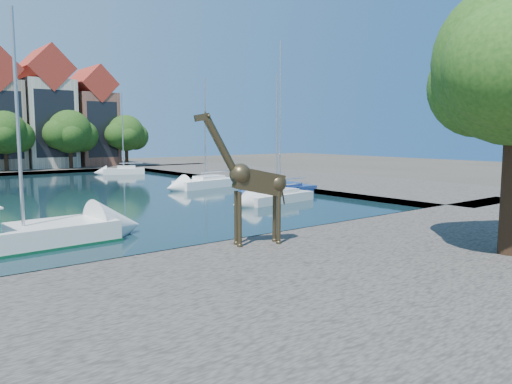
# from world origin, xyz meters

# --- Properties ---
(ground) EXTENTS (160.00, 160.00, 0.00)m
(ground) POSITION_xyz_m (0.00, 0.00, 0.00)
(ground) COLOR #38332B
(ground) RESTS_ON ground
(water_basin) EXTENTS (38.00, 50.00, 0.08)m
(water_basin) POSITION_xyz_m (0.00, 24.00, 0.04)
(water_basin) COLOR black
(water_basin) RESTS_ON ground
(near_quay) EXTENTS (50.00, 14.00, 0.50)m
(near_quay) POSITION_xyz_m (0.00, -7.00, 0.25)
(near_quay) COLOR #545049
(near_quay) RESTS_ON ground
(right_quay) EXTENTS (14.00, 52.00, 0.50)m
(right_quay) POSITION_xyz_m (25.00, 24.00, 0.25)
(right_quay) COLOR #545049
(right_quay) RESTS_ON ground
(townhouse_east_mid) EXTENTS (6.43, 9.18, 16.65)m
(townhouse_east_mid) POSITION_xyz_m (8.50, 55.99, 8.10)
(townhouse_east_mid) COLOR beige
(townhouse_east_mid) RESTS_ON far_quay
(townhouse_east_end) EXTENTS (5.44, 9.18, 14.43)m
(townhouse_east_end) POSITION_xyz_m (15.00, 55.99, 7.11)
(townhouse_east_end) COLOR brown
(townhouse_east_end) RESTS_ON far_quay
(far_tree_mid_east) EXTENTS (7.02, 5.40, 7.52)m
(far_tree_mid_east) POSITION_xyz_m (2.10, 50.49, 5.13)
(far_tree_mid_east) COLOR #332114
(far_tree_mid_east) RESTS_ON far_quay
(far_tree_east) EXTENTS (7.54, 5.80, 7.84)m
(far_tree_east) POSITION_xyz_m (10.11, 50.49, 5.24)
(far_tree_east) COLOR #332114
(far_tree_east) RESTS_ON far_quay
(far_tree_far_east) EXTENTS (6.76, 5.20, 7.36)m
(far_tree_far_east) POSITION_xyz_m (18.09, 50.49, 5.08)
(far_tree_far_east) COLOR #332114
(far_tree_far_east) RESTS_ON far_quay
(giraffe_statue) EXTENTS (3.79, 1.62, 5.55)m
(giraffe_statue) POSITION_xyz_m (0.59, -1.40, 3.23)
(giraffe_statue) COLOR #3A2F1D
(giraffe_statue) RESTS_ON near_quay
(sailboat_right_a) EXTENTS (6.39, 2.88, 9.47)m
(sailboat_right_a) POSITION_xyz_m (12.00, 10.23, 0.59)
(sailboat_right_a) COLOR beige
(sailboat_right_a) RESTS_ON water_basin
(sailboat_right_b) EXTENTS (6.69, 2.53, 12.62)m
(sailboat_right_b) POSITION_xyz_m (15.00, 13.29, 0.64)
(sailboat_right_b) COLOR navy
(sailboat_right_b) RESTS_ON water_basin
(sailboat_right_c) EXTENTS (6.65, 3.17, 10.24)m
(sailboat_right_c) POSITION_xyz_m (13.35, 22.12, 0.68)
(sailboat_right_c) COLOR white
(sailboat_right_c) RESTS_ON water_basin
(sailboat_right_d) EXTENTS (5.34, 3.46, 10.17)m
(sailboat_right_d) POSITION_xyz_m (13.71, 41.83, 0.68)
(sailboat_right_d) COLOR silver
(sailboat_right_d) RESTS_ON water_basin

